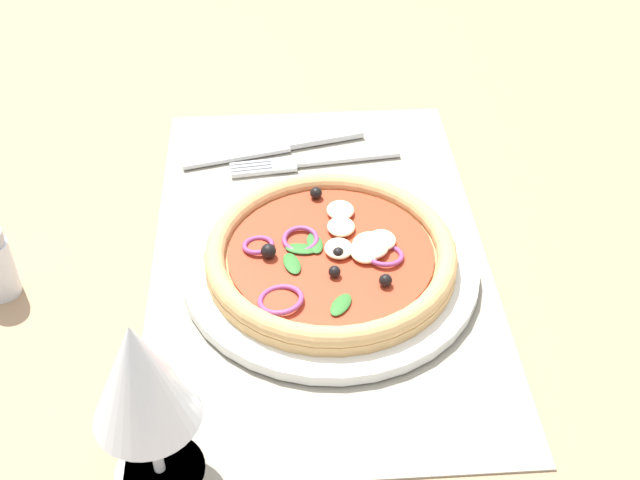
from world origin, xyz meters
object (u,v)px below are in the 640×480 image
object	(u,v)px
pizza	(331,254)
knife	(272,148)
wine_glass	(140,380)
plate	(331,267)
fork	(306,163)

from	to	relation	value
pizza	knife	distance (cm)	20.40
wine_glass	plate	bearing A→B (deg)	-34.60
pizza	wine_glass	xyz separation A→B (cm)	(-19.65, 13.58, 7.56)
wine_glass	knife	bearing A→B (deg)	-12.43
fork	plate	bearing A→B (deg)	87.97
fork	knife	distance (cm)	4.60
pizza	fork	world-z (taller)	pizza
plate	knife	xyz separation A→B (cm)	(19.72, 4.87, -0.26)
plate	pizza	bearing A→B (deg)	-73.91
plate	fork	bearing A→B (deg)	4.59
plate	wine_glass	size ratio (longest dim) A/B	1.76
plate	wine_glass	xyz separation A→B (cm)	(-19.64, 13.55, 9.16)
plate	knife	size ratio (longest dim) A/B	1.32
plate	wine_glass	world-z (taller)	wine_glass
plate	pizza	distance (cm)	1.61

